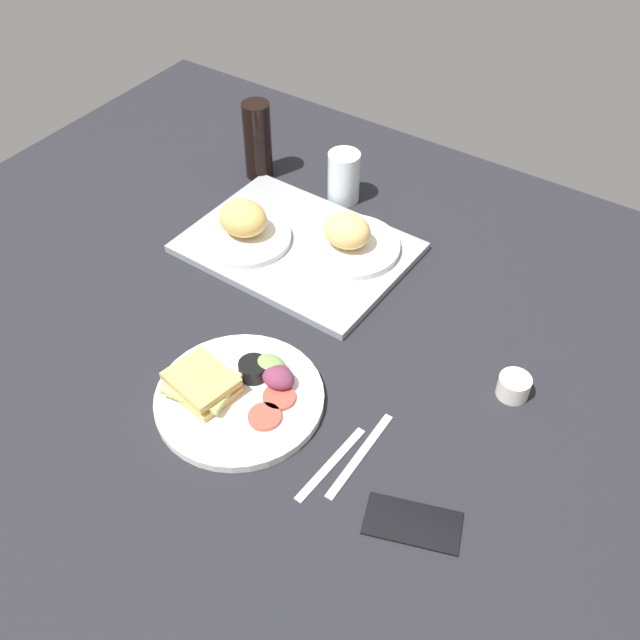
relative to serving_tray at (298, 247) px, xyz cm
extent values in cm
cube|color=black|center=(15.75, -21.03, -2.30)|extent=(190.00, 150.00, 3.00)
cube|color=gray|center=(0.00, 0.00, 0.00)|extent=(45.84, 34.16, 1.60)
cylinder|color=white|center=(-10.00, -5.00, 1.50)|extent=(19.46, 19.46, 1.40)
ellipsoid|color=tan|center=(-10.72, -4.23, 5.79)|extent=(10.54, 9.11, 7.19)
cylinder|color=white|center=(10.00, 5.00, 1.50)|extent=(20.43, 20.43, 1.40)
ellipsoid|color=#DBB266|center=(9.30, 4.44, 5.63)|extent=(10.05, 8.68, 6.85)
cylinder|color=white|center=(15.13, -38.83, 0.00)|extent=(29.00, 29.00, 1.60)
cube|color=tan|center=(9.33, -41.44, 1.50)|extent=(12.12, 10.41, 1.40)
cube|color=#B2C66B|center=(9.33, -41.44, 2.70)|extent=(12.33, 10.68, 1.00)
cube|color=tan|center=(9.33, -41.44, 3.90)|extent=(12.53, 10.95, 1.40)
cylinder|color=#D14738|center=(21.65, -40.28, 1.20)|extent=(5.60, 5.60, 0.80)
cylinder|color=#D14738|center=(21.22, -35.64, 1.20)|extent=(5.60, 5.60, 0.80)
cylinder|color=black|center=(14.40, -33.76, 2.30)|extent=(5.20, 5.20, 3.00)
cylinder|color=#EFEACC|center=(14.40, -33.76, 3.40)|extent=(4.26, 4.26, 0.60)
ellipsoid|color=#729E4C|center=(16.58, -31.87, 2.60)|extent=(6.00, 4.80, 3.60)
ellipsoid|color=#6B2D47|center=(19.19, -33.03, 2.60)|extent=(6.00, 4.80, 3.60)
cylinder|color=silver|center=(-2.07, 21.08, 5.05)|extent=(7.24, 7.24, 11.70)
cylinder|color=black|center=(-23.82, 18.26, 8.42)|extent=(6.40, 6.40, 18.44)
cylinder|color=silver|center=(53.21, -11.26, 1.20)|extent=(5.60, 5.60, 4.00)
cube|color=#B7B7BC|center=(35.13, -40.83, -0.55)|extent=(2.57, 17.06, 0.50)
cube|color=#B7B7BC|center=(38.13, -36.83, -0.55)|extent=(1.59, 19.01, 0.50)
cube|color=black|center=(51.01, -42.86, -0.40)|extent=(15.97, 11.54, 0.80)
camera|label=1|loc=(70.90, -97.32, 98.10)|focal=41.32mm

